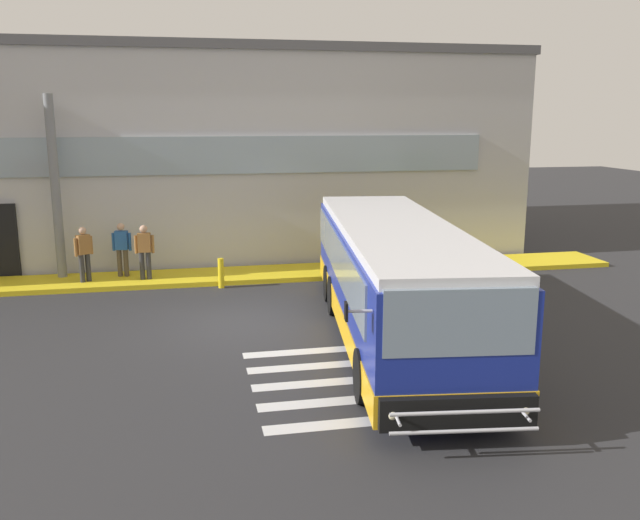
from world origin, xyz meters
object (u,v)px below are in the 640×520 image
passenger_near_column (84,251)px  passenger_at_curb_edge (145,248)px  passenger_by_doorway (122,247)px  bus_main_foreground (395,283)px  safety_bollard_yellow (221,273)px  entry_support_column (55,188)px

passenger_near_column → passenger_at_curb_edge: bearing=-0.5°
passenger_near_column → passenger_by_doorway: size_ratio=1.00×
passenger_near_column → bus_main_foreground: bearing=-40.6°
bus_main_foreground → passenger_by_doorway: bus_main_foreground is taller
passenger_at_curb_edge → safety_bollard_yellow: bearing=-23.4°
passenger_at_curb_edge → passenger_near_column: bearing=179.5°
bus_main_foreground → passenger_by_doorway: 9.63m
entry_support_column → passenger_by_doorway: (1.86, -0.32, -1.84)m
entry_support_column → safety_bollard_yellow: bearing=-20.6°
bus_main_foreground → passenger_near_column: bearing=139.4°
passenger_at_curb_edge → safety_bollard_yellow: (2.23, -0.97, -0.66)m
safety_bollard_yellow → entry_support_column: bearing=159.4°
bus_main_foreground → passenger_by_doorway: (-6.56, 7.04, -0.25)m
safety_bollard_yellow → passenger_near_column: bearing=166.2°
passenger_near_column → passenger_by_doorway: (1.06, 0.50, 0.00)m
entry_support_column → passenger_near_column: (0.80, -0.82, -1.84)m
passenger_by_doorway → safety_bollard_yellow: 3.35m
passenger_at_curb_edge → entry_support_column: bearing=162.0°
bus_main_foreground → safety_bollard_yellow: 6.70m
passenger_at_curb_edge → passenger_by_doorway: bearing=144.1°
entry_support_column → bus_main_foreground: bearing=-41.1°
passenger_by_doorway → passenger_at_curb_edge: same height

